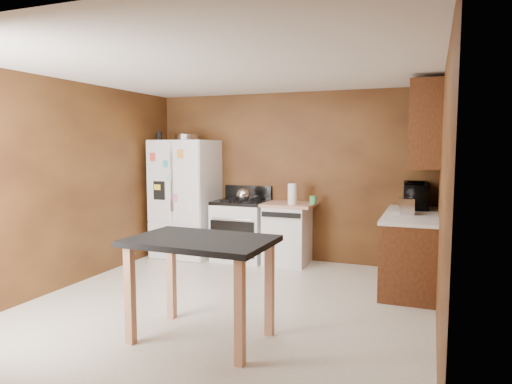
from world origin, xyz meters
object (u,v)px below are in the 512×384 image
Objects in this scene: toaster at (406,206)px; refrigerator at (186,198)px; green_canister at (313,200)px; paper_towel at (292,194)px; roasting_pan at (187,137)px; microwave at (416,197)px; pen_cup at (159,136)px; island at (201,254)px; dishwasher at (287,233)px; kettle at (243,195)px; gas_range at (241,229)px.

refrigerator is at bearing 163.56° from toaster.
paper_towel is at bearing -147.92° from green_canister.
microwave is (3.38, 0.02, -0.79)m from roasting_pan.
paper_towel is (2.15, 0.03, -0.83)m from pen_cup.
microwave is (1.38, -0.05, 0.11)m from green_canister.
island is at bearing 145.02° from microwave.
refrigerator is (-1.74, 0.04, -0.14)m from paper_towel.
toaster is 1.84m from dishwasher.
refrigerator is at bearing 87.44° from microwave.
kettle is at bearing 161.49° from toaster.
refrigerator reaches higher than microwave.
green_canister is 0.10× the size of gas_range.
roasting_pan is 1.31m from kettle.
green_canister is 1.43m from toaster.
kettle is 0.73× the size of toaster.
pen_cup reaches higher than paper_towel.
roasting_pan reaches higher than green_canister.
refrigerator reaches higher than kettle.
microwave is at bearing 2.19° from pen_cup.
pen_cup reaches higher than island.
roasting_pan is 2.14m from dishwasher.
microwave is 2.54m from gas_range.
microwave is 0.63× the size of dishwasher.
pen_cup is at bearing -163.21° from roasting_pan.
green_canister is 0.43× the size of toaster.
paper_towel is 0.61m from dishwasher.
microwave reaches higher than dishwasher.
refrigerator reaches higher than toaster.
toaster is at bearing -10.36° from kettle.
toaster is (3.70, -0.41, -0.87)m from pen_cup.
roasting_pan is 1.38× the size of toaster.
pen_cup reaches higher than toaster.
pen_cup is (-0.42, -0.13, 0.02)m from roasting_pan.
paper_towel is 0.52× the size of microwave.
toaster reaches higher than green_canister.
island is (-1.68, -2.78, -0.29)m from microwave.
pen_cup is 2.31m from paper_towel.
roasting_pan reaches higher than microwave.
kettle is 0.34× the size of microwave.
microwave is 0.51× the size of gas_range.
paper_towel is 2.67m from island.
refrigerator reaches higher than island.
pen_cup is 2.49m from dishwasher.
roasting_pan is 2.19m from green_canister.
roasting_pan reaches higher than refrigerator.
dishwasher is (0.64, 0.14, -0.54)m from kettle.
green_canister is at bearing 3.30° from gas_range.
microwave is (2.39, 0.14, 0.06)m from kettle.
pen_cup is 0.50× the size of toaster.
green_canister is 1.39m from microwave.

